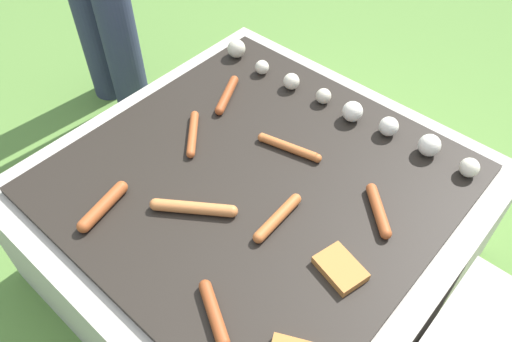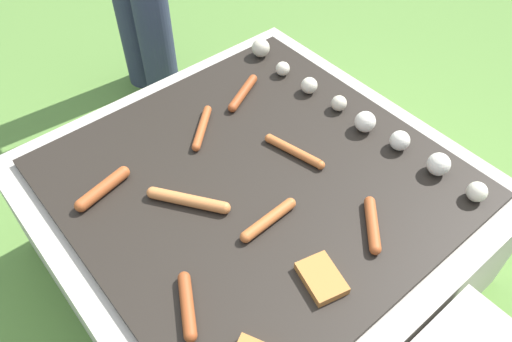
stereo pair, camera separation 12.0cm
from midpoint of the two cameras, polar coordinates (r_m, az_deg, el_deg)
name	(u,v)px [view 1 (the left image)]	position (r m, az deg, el deg)	size (l,w,h in m)	color
ground_plane	(256,263)	(1.53, -2.28, -10.62)	(14.00, 14.00, 0.00)	#567F38
grill	(256,225)	(1.37, -2.52, -6.32)	(0.99, 0.99, 0.40)	#B2AA9E
sausage_mid_right	(194,208)	(1.15, -10.13, -4.34)	(0.17, 0.13, 0.03)	#C6753D
sausage_back_center	(278,218)	(1.12, -0.59, -5.55)	(0.03, 0.16, 0.03)	#B7602D
sausage_back_right	(227,95)	(1.43, -5.77, 8.54)	(0.09, 0.15, 0.03)	#93421E
sausage_front_center	(378,210)	(1.15, 10.95, -4.60)	(0.12, 0.11, 0.03)	#A34C23
sausage_back_left	(103,206)	(1.21, -19.84, -3.97)	(0.06, 0.16, 0.03)	#A34C23
sausage_front_left	(289,148)	(1.27, 1.11, 2.54)	(0.17, 0.06, 0.02)	#B7602D
sausage_mid_left	(214,313)	(1.01, -8.38, -16.01)	(0.14, 0.09, 0.03)	#93421E
sausage_front_right	(193,134)	(1.32, -9.84, 4.09)	(0.12, 0.13, 0.02)	#A34C23
bread_slice_left	(340,268)	(1.06, 6.37, -11.20)	(0.12, 0.10, 0.02)	#B27033
mushroom_row	(343,104)	(1.38, 7.46, 7.43)	(0.81, 0.08, 0.06)	beige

